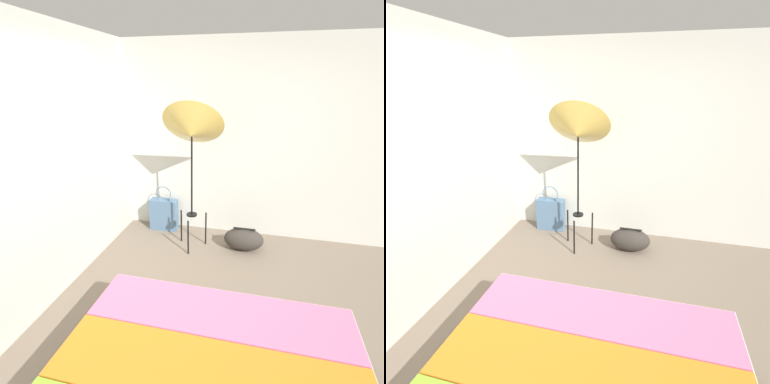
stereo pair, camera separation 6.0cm
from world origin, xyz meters
The scene contains 6 objects.
ground_plane centered at (0.00, 0.00, 0.00)m, with size 14.00×14.00×0.00m, color #756656.
wall_back centered at (0.00, 2.08, 1.30)m, with size 8.00×0.05×2.60m.
wall_side_left centered at (-1.52, 1.00, 1.30)m, with size 0.05×8.00×2.60m.
photo_umbrella centered at (-0.41, 1.50, 1.53)m, with size 0.74×0.64×1.88m.
tote_bag centered at (-0.92, 1.89, 0.24)m, with size 0.40×0.16×0.67m.
duffel_bag centered at (0.27, 1.57, 0.15)m, with size 0.51×0.29×0.30m.
Camera 2 is at (0.48, -1.89, 2.07)m, focal length 28.00 mm.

